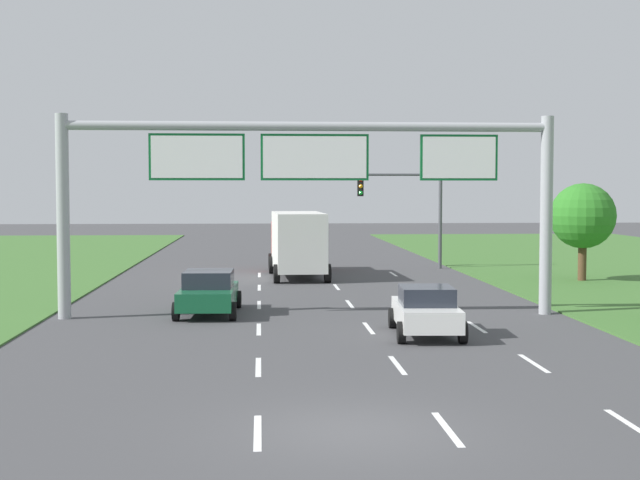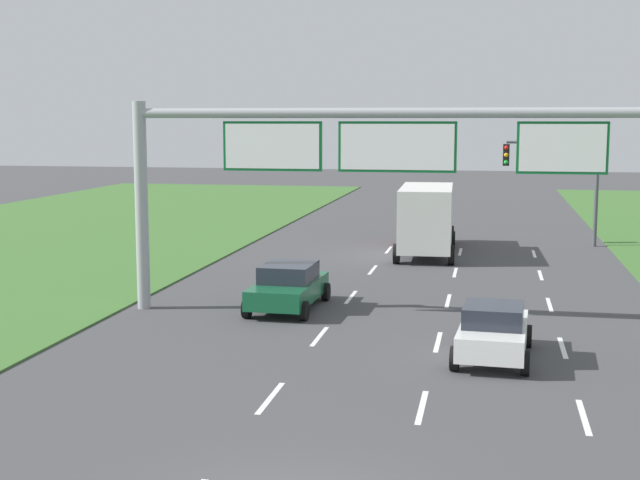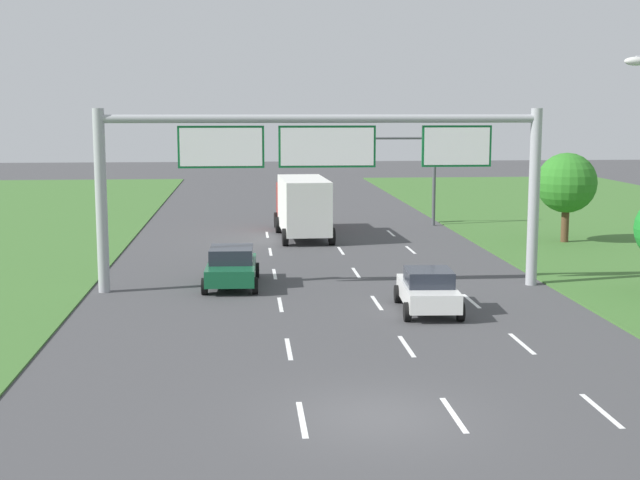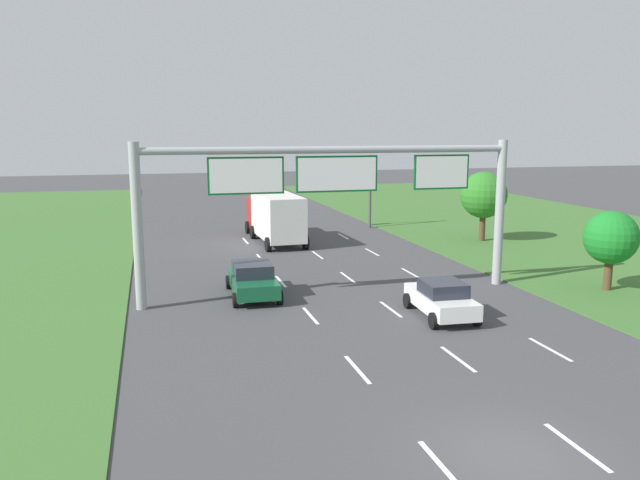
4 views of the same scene
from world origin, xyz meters
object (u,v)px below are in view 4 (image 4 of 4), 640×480
at_px(traffic_light_mast, 346,178).
at_px(roadside_tree_far, 484,195).
at_px(sign_gantry, 334,187).
at_px(car_lead_silver, 253,279).
at_px(roadside_tree_mid, 611,238).
at_px(car_near_red, 441,299).
at_px(box_truck, 275,216).

bearing_deg(traffic_light_mast, roadside_tree_far, -45.78).
bearing_deg(sign_gantry, car_lead_silver, 167.24).
bearing_deg(roadside_tree_mid, car_near_red, -169.44).
distance_m(car_lead_silver, roadside_tree_mid, 16.68).
bearing_deg(roadside_tree_mid, car_lead_silver, 168.14).
bearing_deg(roadside_tree_mid, traffic_light_mast, 106.70).
distance_m(car_lead_silver, sign_gantry, 5.58).
bearing_deg(box_truck, traffic_light_mast, 30.01).
xyz_separation_m(car_near_red, sign_gantry, (-3.23, 4.34, 4.20)).
relative_size(car_lead_silver, box_truck, 0.53).
bearing_deg(box_truck, car_near_red, -82.51).
bearing_deg(car_lead_silver, roadside_tree_far, 31.82).
distance_m(box_truck, roadside_tree_mid, 21.15).
distance_m(car_lead_silver, box_truck, 14.14).
height_order(car_lead_silver, traffic_light_mast, traffic_light_mast).
relative_size(car_near_red, sign_gantry, 0.24).
distance_m(car_near_red, sign_gantry, 6.85).
height_order(traffic_light_mast, roadside_tree_far, traffic_light_mast).
height_order(car_near_red, roadside_tree_far, roadside_tree_far).
height_order(box_truck, roadside_tree_mid, roadside_tree_mid).
bearing_deg(box_truck, sign_gantry, -92.35).
xyz_separation_m(box_truck, sign_gantry, (-0.08, -14.43, 3.20)).
xyz_separation_m(sign_gantry, roadside_tree_mid, (12.62, -2.59, -2.44)).
bearing_deg(roadside_tree_far, car_lead_silver, -149.90).
distance_m(car_near_red, car_lead_silver, 8.57).
height_order(car_near_red, roadside_tree_mid, roadside_tree_mid).
xyz_separation_m(roadside_tree_mid, roadside_tree_far, (1.03, 13.42, 0.62)).
relative_size(sign_gantry, roadside_tree_far, 3.65).
distance_m(sign_gantry, traffic_light_mast, 19.44).
bearing_deg(sign_gantry, traffic_light_mast, 70.93).
distance_m(car_lead_silver, traffic_light_mast, 20.39).
relative_size(car_lead_silver, roadside_tree_mid, 1.17).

